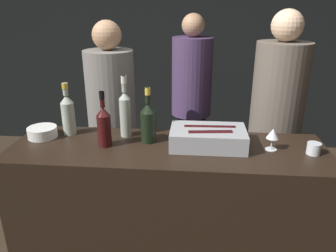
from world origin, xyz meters
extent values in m
cube|color=black|center=(0.00, 2.81, 1.40)|extent=(6.40, 0.06, 2.80)
cube|color=black|center=(0.00, 0.27, 0.53)|extent=(1.82, 0.55, 1.07)
cube|color=#9EA0A5|center=(0.23, 0.31, 1.12)|extent=(0.43, 0.26, 0.11)
cylinder|color=black|center=(0.24, 0.27, 1.15)|extent=(0.25, 0.10, 0.07)
cylinder|color=black|center=(0.24, 0.35, 1.15)|extent=(0.30, 0.08, 0.06)
cylinder|color=white|center=(-0.78, 0.36, 1.10)|extent=(0.18, 0.18, 0.06)
cylinder|color=gray|center=(-0.78, 0.36, 1.13)|extent=(0.14, 0.14, 0.01)
cylinder|color=silver|center=(0.58, 0.29, 1.07)|extent=(0.06, 0.06, 0.00)
cylinder|color=silver|center=(0.58, 0.29, 1.11)|extent=(0.01, 0.01, 0.07)
cone|color=silver|center=(0.58, 0.29, 1.17)|extent=(0.07, 0.07, 0.06)
cylinder|color=silver|center=(0.80, 0.26, 1.10)|extent=(0.07, 0.07, 0.06)
sphere|color=#EFB256|center=(0.80, 0.26, 1.10)|extent=(0.03, 0.03, 0.03)
cylinder|color=#9EA899|center=(-0.27, 0.43, 1.19)|extent=(0.07, 0.07, 0.24)
cone|color=#9EA899|center=(-0.27, 0.43, 1.33)|extent=(0.07, 0.07, 0.04)
cylinder|color=#9EA899|center=(-0.27, 0.43, 1.40)|extent=(0.03, 0.03, 0.10)
cylinder|color=silver|center=(-0.27, 0.43, 1.42)|extent=(0.03, 0.03, 0.04)
cylinder|color=black|center=(-0.12, 0.35, 1.16)|extent=(0.09, 0.09, 0.18)
cone|color=black|center=(-0.12, 0.35, 1.28)|extent=(0.09, 0.09, 0.05)
cylinder|color=black|center=(-0.12, 0.35, 1.35)|extent=(0.03, 0.03, 0.09)
cylinder|color=gold|center=(-0.12, 0.35, 1.38)|extent=(0.03, 0.03, 0.04)
cylinder|color=#9EA899|center=(-0.63, 0.42, 1.17)|extent=(0.08, 0.08, 0.20)
cone|color=#9EA899|center=(-0.63, 0.42, 1.30)|extent=(0.08, 0.08, 0.05)
cylinder|color=#9EA899|center=(-0.63, 0.42, 1.36)|extent=(0.03, 0.03, 0.08)
cylinder|color=gold|center=(-0.63, 0.42, 1.38)|extent=(0.04, 0.04, 0.03)
cylinder|color=#380F0F|center=(-0.36, 0.27, 1.16)|extent=(0.08, 0.08, 0.18)
cone|color=#380F0F|center=(-0.36, 0.27, 1.28)|extent=(0.08, 0.08, 0.05)
cylinder|color=#380F0F|center=(-0.36, 0.27, 1.35)|extent=(0.03, 0.03, 0.09)
cylinder|color=black|center=(-0.36, 0.27, 1.37)|extent=(0.03, 0.03, 0.04)
cube|color=black|center=(0.73, 0.86, 0.42)|extent=(0.28, 0.20, 0.84)
cylinder|color=#60564C|center=(0.73, 0.86, 1.22)|extent=(0.37, 0.37, 0.76)
sphere|color=beige|center=(0.73, 0.86, 1.71)|extent=(0.21, 0.21, 0.21)
cube|color=black|center=(-0.49, 0.91, 0.40)|extent=(0.27, 0.20, 0.80)
cylinder|color=slate|center=(-0.49, 0.91, 1.16)|extent=(0.37, 0.37, 0.73)
sphere|color=tan|center=(-0.49, 0.91, 1.63)|extent=(0.21, 0.21, 0.21)
cube|color=black|center=(0.11, 1.66, 0.40)|extent=(0.29, 0.21, 0.81)
cylinder|color=#473356|center=(0.11, 1.66, 1.18)|extent=(0.38, 0.38, 0.74)
sphere|color=tan|center=(0.11, 1.66, 1.65)|extent=(0.21, 0.21, 0.21)
camera|label=1|loc=(0.15, -1.43, 1.85)|focal=35.00mm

